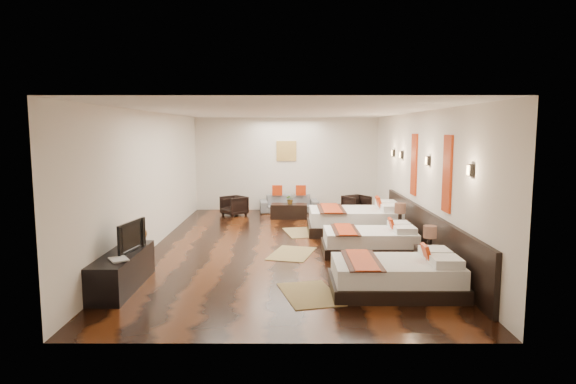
{
  "coord_description": "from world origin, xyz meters",
  "views": [
    {
      "loc": [
        0.06,
        -10.11,
        2.43
      ],
      "look_at": [
        0.05,
        0.39,
        1.1
      ],
      "focal_mm": 30.65,
      "sensor_mm": 36.0,
      "label": 1
    }
  ],
  "objects_px": {
    "nightstand_a": "(429,257)",
    "armchair_right": "(356,205)",
    "tv": "(127,236)",
    "bed_mid": "(371,241)",
    "sofa": "(289,204)",
    "coffee_table": "(289,211)",
    "table_plant": "(290,199)",
    "bed_near": "(397,276)",
    "figurine": "(137,232)",
    "tv_console": "(123,271)",
    "bed_far": "(357,220)",
    "armchair_left": "(234,206)",
    "nightstand_b": "(400,230)",
    "book": "(110,261)"
  },
  "relations": [
    {
      "from": "nightstand_a",
      "to": "tv",
      "type": "xyz_separation_m",
      "value": [
        -4.89,
        -0.63,
        0.5
      ]
    },
    {
      "from": "bed_far",
      "to": "armchair_left",
      "type": "height_order",
      "value": "bed_far"
    },
    {
      "from": "tv",
      "to": "armchair_right",
      "type": "distance_m",
      "value": 7.76
    },
    {
      "from": "book",
      "to": "sofa",
      "type": "distance_m",
      "value": 8.01
    },
    {
      "from": "nightstand_b",
      "to": "figurine",
      "type": "bearing_deg",
      "value": -155.91
    },
    {
      "from": "bed_far",
      "to": "nightstand_a",
      "type": "height_order",
      "value": "bed_far"
    },
    {
      "from": "bed_near",
      "to": "figurine",
      "type": "height_order",
      "value": "figurine"
    },
    {
      "from": "tv_console",
      "to": "armchair_right",
      "type": "height_order",
      "value": "armchair_right"
    },
    {
      "from": "armchair_left",
      "to": "armchair_right",
      "type": "xyz_separation_m",
      "value": [
        3.49,
        -0.03,
        0.01
      ]
    },
    {
      "from": "bed_mid",
      "to": "sofa",
      "type": "distance_m",
      "value": 5.16
    },
    {
      "from": "bed_near",
      "to": "book",
      "type": "height_order",
      "value": "bed_near"
    },
    {
      "from": "nightstand_a",
      "to": "armchair_right",
      "type": "distance_m",
      "value": 5.72
    },
    {
      "from": "armchair_left",
      "to": "armchair_right",
      "type": "bearing_deg",
      "value": 48.97
    },
    {
      "from": "bed_far",
      "to": "sofa",
      "type": "bearing_deg",
      "value": 118.65
    },
    {
      "from": "nightstand_a",
      "to": "table_plant",
      "type": "distance_m",
      "value": 5.76
    },
    {
      "from": "table_plant",
      "to": "armchair_right",
      "type": "bearing_deg",
      "value": 13.32
    },
    {
      "from": "nightstand_a",
      "to": "figurine",
      "type": "bearing_deg",
      "value": 179.85
    },
    {
      "from": "sofa",
      "to": "coffee_table",
      "type": "height_order",
      "value": "sofa"
    },
    {
      "from": "bed_far",
      "to": "bed_mid",
      "type": "bearing_deg",
      "value": -90.16
    },
    {
      "from": "tv",
      "to": "bed_near",
      "type": "bearing_deg",
      "value": -84.38
    },
    {
      "from": "bed_mid",
      "to": "armchair_left",
      "type": "bearing_deg",
      "value": 126.58
    },
    {
      "from": "nightstand_a",
      "to": "armchair_left",
      "type": "relative_size",
      "value": 1.34
    },
    {
      "from": "bed_far",
      "to": "sofa",
      "type": "distance_m",
      "value": 3.38
    },
    {
      "from": "bed_mid",
      "to": "nightstand_a",
      "type": "xyz_separation_m",
      "value": [
        0.75,
        -1.44,
        0.05
      ]
    },
    {
      "from": "bed_mid",
      "to": "armchair_right",
      "type": "xyz_separation_m",
      "value": [
        0.31,
        4.27,
        0.05
      ]
    },
    {
      "from": "bed_near",
      "to": "tv_console",
      "type": "distance_m",
      "value": 4.2
    },
    {
      "from": "armchair_right",
      "to": "table_plant",
      "type": "height_order",
      "value": "table_plant"
    },
    {
      "from": "bed_near",
      "to": "sofa",
      "type": "distance_m",
      "value": 7.46
    },
    {
      "from": "nightstand_b",
      "to": "armchair_right",
      "type": "relative_size",
      "value": 1.37
    },
    {
      "from": "bed_mid",
      "to": "bed_near",
      "type": "bearing_deg",
      "value": -89.97
    },
    {
      "from": "figurine",
      "to": "sofa",
      "type": "distance_m",
      "value": 6.85
    },
    {
      "from": "tv_console",
      "to": "table_plant",
      "type": "bearing_deg",
      "value": 66.5
    },
    {
      "from": "bed_far",
      "to": "armchair_left",
      "type": "relative_size",
      "value": 3.7
    },
    {
      "from": "table_plant",
      "to": "armchair_left",
      "type": "bearing_deg",
      "value": 163.57
    },
    {
      "from": "nightstand_b",
      "to": "table_plant",
      "type": "height_order",
      "value": "nightstand_b"
    },
    {
      "from": "nightstand_b",
      "to": "tv",
      "type": "height_order",
      "value": "tv"
    },
    {
      "from": "nightstand_a",
      "to": "armchair_right",
      "type": "relative_size",
      "value": 1.29
    },
    {
      "from": "nightstand_b",
      "to": "armchair_right",
      "type": "height_order",
      "value": "nightstand_b"
    },
    {
      "from": "nightstand_b",
      "to": "armchair_left",
      "type": "bearing_deg",
      "value": 138.32
    },
    {
      "from": "armchair_right",
      "to": "tv",
      "type": "bearing_deg",
      "value": -156.03
    },
    {
      "from": "nightstand_b",
      "to": "table_plant",
      "type": "distance_m",
      "value": 3.83
    },
    {
      "from": "tv_console",
      "to": "armchair_left",
      "type": "distance_m",
      "value": 6.56
    },
    {
      "from": "nightstand_b",
      "to": "table_plant",
      "type": "relative_size",
      "value": 3.12
    },
    {
      "from": "bed_mid",
      "to": "figurine",
      "type": "height_order",
      "value": "figurine"
    },
    {
      "from": "tv",
      "to": "sofa",
      "type": "bearing_deg",
      "value": -9.95
    },
    {
      "from": "coffee_table",
      "to": "table_plant",
      "type": "bearing_deg",
      "value": -44.69
    },
    {
      "from": "sofa",
      "to": "coffee_table",
      "type": "distance_m",
      "value": 1.05
    },
    {
      "from": "sofa",
      "to": "coffee_table",
      "type": "xyz_separation_m",
      "value": [
        -0.0,
        -1.05,
        -0.05
      ]
    },
    {
      "from": "table_plant",
      "to": "figurine",
      "type": "bearing_deg",
      "value": -116.47
    },
    {
      "from": "sofa",
      "to": "nightstand_a",
      "type": "bearing_deg",
      "value": -75.07
    }
  ]
}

